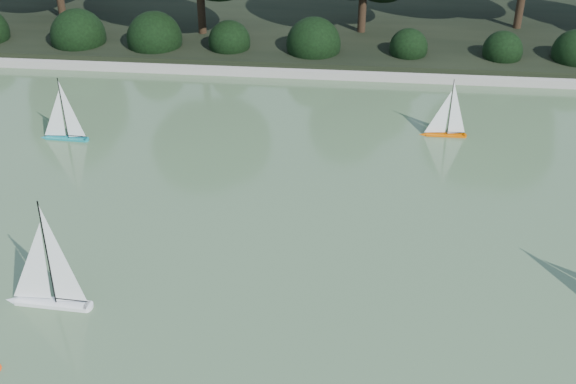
{
  "coord_description": "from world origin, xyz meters",
  "views": [
    {
      "loc": [
        0.91,
        -6.54,
        6.31
      ],
      "look_at": [
        -0.01,
        2.69,
        0.7
      ],
      "focal_mm": 45.0,
      "sensor_mm": 36.0,
      "label": 1
    }
  ],
  "objects": [
    {
      "name": "far_bank",
      "position": [
        0.0,
        13.0,
        0.15
      ],
      "size": [
        40.0,
        8.0,
        0.3
      ],
      "primitive_type": "cube",
      "color": "black",
      "rests_on": "ground"
    },
    {
      "name": "shrub_hedge",
      "position": [
        0.0,
        9.9,
        0.45
      ],
      "size": [
        29.1,
        1.1,
        1.1
      ],
      "color": "black",
      "rests_on": "ground"
    },
    {
      "name": "ground",
      "position": [
        0.0,
        0.0,
        0.0
      ],
      "size": [
        80.0,
        80.0,
        0.0
      ],
      "primitive_type": "plane",
      "color": "#3A5231",
      "rests_on": "ground"
    },
    {
      "name": "sailboat_teal",
      "position": [
        -4.63,
        5.37,
        0.21
      ],
      "size": [
        0.99,
        0.21,
        1.35
      ],
      "color": "#15797C",
      "rests_on": "ground"
    },
    {
      "name": "sailboat_orange",
      "position": [
        2.63,
        6.24,
        0.2
      ],
      "size": [
        0.91,
        0.15,
        1.25
      ],
      "color": "#CC4F01",
      "rests_on": "ground"
    },
    {
      "name": "pond_coping",
      "position": [
        0.0,
        9.0,
        0.09
      ],
      "size": [
        40.0,
        0.35,
        0.18
      ],
      "primitive_type": "cube",
      "color": "gray",
      "rests_on": "ground"
    },
    {
      "name": "sailboat_white_a",
      "position": [
        -3.07,
        0.62,
        0.27
      ],
      "size": [
        1.25,
        0.26,
        1.7
      ],
      "color": "white",
      "rests_on": "ground"
    }
  ]
}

